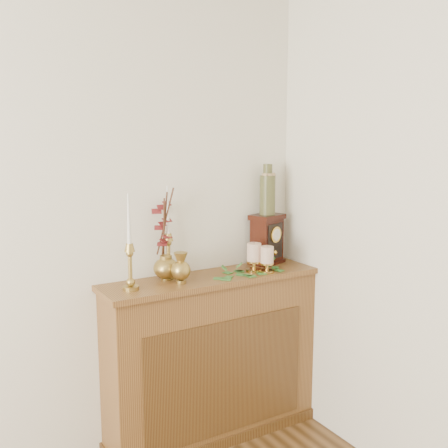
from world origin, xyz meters
TOP-DOWN VIEW (x-y plane):
  - console_shelf at (1.40, 2.10)m, footprint 1.24×0.34m
  - candlestick_left at (0.92, 2.07)m, footprint 0.08×0.08m
  - candlestick_center at (1.18, 2.19)m, footprint 0.08×0.08m
  - bud_vase at (1.19, 2.05)m, footprint 0.10×0.10m
  - ginger_jar at (1.15, 2.19)m, footprint 0.20×0.21m
  - pillar_candle_left at (1.64, 2.06)m, footprint 0.09×0.09m
  - pillar_candle_right at (1.69, 2.00)m, footprint 0.08×0.08m
  - ivy_garland at (1.62, 2.04)m, footprint 0.46×0.21m
  - mantel_clock at (1.82, 2.18)m, footprint 0.23×0.19m
  - ceramic_vase at (1.82, 2.18)m, footprint 0.09×0.09m

SIDE VIEW (x-z plane):
  - console_shelf at x=1.40m, z-range -0.03..0.90m
  - ivy_garland at x=1.62m, z-range 0.90..0.98m
  - bud_vase at x=1.19m, z-range 0.93..1.09m
  - pillar_candle_right at x=1.69m, z-range 0.93..1.09m
  - pillar_candle_left at x=1.64m, z-range 0.93..1.11m
  - mantel_clock at x=1.82m, z-range 0.93..1.22m
  - candlestick_left at x=0.92m, z-range 0.85..1.32m
  - candlestick_center at x=1.18m, z-range 0.85..1.34m
  - ginger_jar at x=1.15m, z-range 0.90..1.39m
  - ceramic_vase at x=1.82m, z-range 1.21..1.50m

